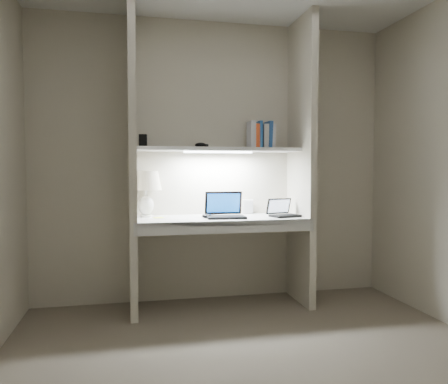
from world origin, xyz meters
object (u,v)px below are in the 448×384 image
object	(u,v)px
table_lamp	(146,186)
speaker	(248,207)
laptop_main	(225,211)
laptop_netbook	(283,212)
book_row	(261,136)

from	to	relation	value
table_lamp	speaker	bearing A→B (deg)	3.91
table_lamp	laptop_main	size ratio (longest dim) A/B	1.17
laptop_main	laptop_netbook	distance (m)	0.51
laptop_main	table_lamp	bearing A→B (deg)	167.90
table_lamp	speaker	world-z (taller)	table_lamp
table_lamp	laptop_main	distance (m)	0.71
speaker	table_lamp	bearing A→B (deg)	-165.74
laptop_main	laptop_netbook	xyz separation A→B (m)	(0.51, -0.03, -0.01)
table_lamp	laptop_main	xyz separation A→B (m)	(0.65, -0.18, -0.22)
speaker	book_row	size ratio (longest dim) A/B	0.54
laptop_main	laptop_netbook	world-z (taller)	laptop_main
table_lamp	speaker	xyz separation A→B (m)	(0.92, 0.06, -0.20)
laptop_main	speaker	distance (m)	0.36
table_lamp	speaker	distance (m)	0.94
table_lamp	laptop_netbook	distance (m)	1.20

